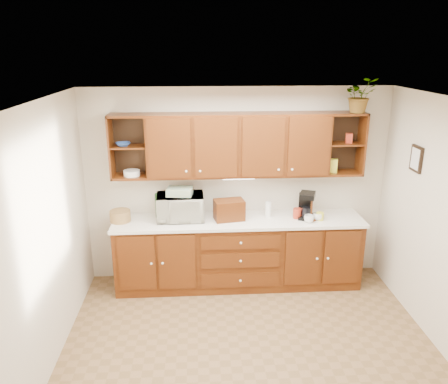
{
  "coord_description": "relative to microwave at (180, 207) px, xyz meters",
  "views": [
    {
      "loc": [
        -0.52,
        -3.8,
        3.06
      ],
      "look_at": [
        -0.21,
        1.15,
        1.41
      ],
      "focal_mm": 35.0,
      "sensor_mm": 36.0,
      "label": 1
    }
  ],
  "objects": [
    {
      "name": "undercabinet_light",
      "position": [
        0.75,
        0.04,
        0.37
      ],
      "size": [
        0.4,
        0.05,
        0.02
      ],
      "primitive_type": "cube",
      "color": "white",
      "rests_on": "upper_cabinets"
    },
    {
      "name": "canister_yellow",
      "position": [
        1.8,
        -0.15,
        -0.11
      ],
      "size": [
        0.1,
        0.1,
        0.1
      ],
      "primitive_type": "cylinder",
      "rotation": [
        0.0,
        0.0,
        -0.0
      ],
      "color": "yellow",
      "rests_on": "countertop"
    },
    {
      "name": "upper_cabinets",
      "position": [
        0.76,
        0.09,
        0.79
      ],
      "size": [
        3.2,
        0.33,
        0.8
      ],
      "color": "#3D1606",
      "rests_on": "back_wall"
    },
    {
      "name": "woven_tray",
      "position": [
        0.05,
        0.19,
        -0.16
      ],
      "size": [
        0.37,
        0.24,
        0.36
      ],
      "primitive_type": "cylinder",
      "rotation": [
        1.36,
        0.0,
        -0.42
      ],
      "color": "olive",
      "rests_on": "countertop"
    },
    {
      "name": "pantry_box_yellow",
      "position": [
        1.99,
        0.05,
        0.5
      ],
      "size": [
        0.12,
        0.1,
        0.17
      ],
      "primitive_type": "cube",
      "rotation": [
        0.0,
        0.0,
        -0.35
      ],
      "color": "yellow",
      "rests_on": "upper_cabinets"
    },
    {
      "name": "canister_red",
      "position": [
        1.52,
        -0.07,
        -0.1
      ],
      "size": [
        0.13,
        0.13,
        0.13
      ],
      "primitive_type": "cylinder",
      "rotation": [
        0.0,
        0.0,
        -0.17
      ],
      "color": "#9F2A17",
      "rests_on": "countertop"
    },
    {
      "name": "base_cabinets",
      "position": [
        0.75,
        -0.05,
        -0.65
      ],
      "size": [
        3.2,
        0.6,
        0.9
      ],
      "primitive_type": "cube",
      "color": "#3D1606",
      "rests_on": "floor"
    },
    {
      "name": "coffee_maker",
      "position": [
        1.64,
        -0.05,
        0.0
      ],
      "size": [
        0.26,
        0.29,
        0.35
      ],
      "rotation": [
        0.0,
        0.0,
        -0.36
      ],
      "color": "black",
      "rests_on": "countertop"
    },
    {
      "name": "framed_picture",
      "position": [
        2.73,
        -0.6,
        0.75
      ],
      "size": [
        0.03,
        0.24,
        0.3
      ],
      "primitive_type": "cube",
      "color": "black",
      "rests_on": "right_wall"
    },
    {
      "name": "mug_tree",
      "position": [
        1.68,
        -0.15,
        -0.11
      ],
      "size": [
        0.26,
        0.28,
        0.33
      ],
      "rotation": [
        0.0,
        0.0,
        -0.03
      ],
      "color": "#3D1606",
      "rests_on": "countertop"
    },
    {
      "name": "potted_plant",
      "position": [
        2.23,
        0.02,
        1.4
      ],
      "size": [
        0.43,
        0.39,
        0.43
      ],
      "primitive_type": "imported",
      "rotation": [
        0.0,
        0.0,
        0.15
      ],
      "color": "#999999",
      "rests_on": "upper_cabinets"
    },
    {
      "name": "bread_box",
      "position": [
        0.63,
        -0.06,
        -0.03
      ],
      "size": [
        0.41,
        0.3,
        0.26
      ],
      "primitive_type": "cube",
      "rotation": [
        0.0,
        0.0,
        0.18
      ],
      "color": "#3D1606",
      "rests_on": "countertop"
    },
    {
      "name": "plate_stack",
      "position": [
        -0.6,
        0.06,
        0.45
      ],
      "size": [
        0.26,
        0.26,
        0.07
      ],
      "primitive_type": "cylinder",
      "rotation": [
        0.0,
        0.0,
        -0.33
      ],
      "color": "white",
      "rests_on": "upper_cabinets"
    },
    {
      "name": "left_wall",
      "position": [
        -1.25,
        -1.5,
        0.2
      ],
      "size": [
        0.0,
        3.5,
        3.5
      ],
      "primitive_type": "plane",
      "rotation": [
        1.57,
        0.0,
        1.57
      ],
      "color": "beige",
      "rests_on": "floor"
    },
    {
      "name": "towel_stack",
      "position": [
        0.0,
        0.0,
        0.21
      ],
      "size": [
        0.34,
        0.27,
        0.09
      ],
      "primitive_type": "cube",
      "rotation": [
        0.0,
        0.0,
        -0.13
      ],
      "color": "#D3C763",
      "rests_on": "microwave"
    },
    {
      "name": "bowl_stack",
      "position": [
        -0.68,
        0.07,
        0.82
      ],
      "size": [
        0.22,
        0.22,
        0.04
      ],
      "primitive_type": "imported",
      "rotation": [
        0.0,
        0.0,
        0.24
      ],
      "color": "#294C97",
      "rests_on": "upper_cabinets"
    },
    {
      "name": "wicker_basket",
      "position": [
        -0.77,
        -0.03,
        -0.09
      ],
      "size": [
        0.35,
        0.35,
        0.14
      ],
      "primitive_type": "cylinder",
      "rotation": [
        0.0,
        0.0,
        -0.41
      ],
      "color": "olive",
      "rests_on": "countertop"
    },
    {
      "name": "wine_bottle",
      "position": [
        -0.29,
        0.09,
        -0.0
      ],
      "size": [
        0.09,
        0.09,
        0.32
      ],
      "primitive_type": "cylinder",
      "rotation": [
        0.0,
        0.0,
        -0.23
      ],
      "color": "black",
      "rests_on": "countertop"
    },
    {
      "name": "ceiling",
      "position": [
        0.75,
        -1.5,
        1.5
      ],
      "size": [
        4.0,
        4.0,
        0.0
      ],
      "primitive_type": "plane",
      "rotation": [
        3.14,
        0.0,
        0.0
      ],
      "color": "white",
      "rests_on": "back_wall"
    },
    {
      "name": "countertop",
      "position": [
        0.75,
        -0.06,
        -0.18
      ],
      "size": [
        3.24,
        0.64,
        0.04
      ],
      "primitive_type": "cube",
      "color": "white",
      "rests_on": "base_cabinets"
    },
    {
      "name": "floor",
      "position": [
        0.75,
        -1.5,
        -1.1
      ],
      "size": [
        4.0,
        4.0,
        0.0
      ],
      "primitive_type": "plane",
      "color": "brown",
      "rests_on": "ground"
    },
    {
      "name": "pantry_box_red",
      "position": [
        2.16,
        0.08,
        0.86
      ],
      "size": [
        0.1,
        0.09,
        0.12
      ],
      "primitive_type": "cube",
      "rotation": [
        0.0,
        0.0,
        -0.22
      ],
      "color": "#9F2A17",
      "rests_on": "upper_cabinets"
    },
    {
      "name": "back_wall",
      "position": [
        0.75,
        0.25,
        0.2
      ],
      "size": [
        4.0,
        0.0,
        4.0
      ],
      "primitive_type": "plane",
      "rotation": [
        1.57,
        0.0,
        0.0
      ],
      "color": "beige",
      "rests_on": "floor"
    },
    {
      "name": "canister_white",
      "position": [
        1.15,
        0.02,
        -0.06
      ],
      "size": [
        0.1,
        0.1,
        0.2
      ],
      "primitive_type": "cylinder",
      "rotation": [
        0.0,
        0.0,
        0.33
      ],
      "color": "white",
      "rests_on": "countertop"
    },
    {
      "name": "microwave",
      "position": [
        0.0,
        0.0,
        0.0
      ],
      "size": [
        0.61,
        0.43,
        0.33
      ],
      "primitive_type": "imported",
      "rotation": [
        0.0,
        0.0,
        0.04
      ],
      "color": "beige",
      "rests_on": "countertop"
    }
  ]
}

